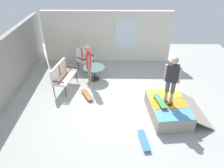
# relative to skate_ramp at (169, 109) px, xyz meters

# --- Properties ---
(ground_plane) EXTENTS (12.00, 12.00, 0.10)m
(ground_plane) POSITION_rel_skate_ramp_xyz_m (0.44, 1.65, -0.30)
(ground_plane) COLOR #A8A8A3
(house_facade) EXTENTS (0.23, 6.00, 2.41)m
(house_facade) POSITION_rel_skate_ramp_xyz_m (4.24, 2.13, 0.96)
(house_facade) COLOR silver
(house_facade) RESTS_ON ground_plane
(skate_ramp) EXTENTS (1.87, 1.97, 0.50)m
(skate_ramp) POSITION_rel_skate_ramp_xyz_m (0.00, 0.00, 0.00)
(skate_ramp) COLOR gray
(skate_ramp) RESTS_ON ground_plane
(patio_bench) EXTENTS (1.33, 0.78, 1.02)m
(patio_bench) POSITION_rel_skate_ramp_xyz_m (1.65, 3.81, 0.37)
(patio_bench) COLOR #2D2823
(patio_bench) RESTS_ON ground_plane
(patio_chair_near_house) EXTENTS (0.82, 0.80, 1.02)m
(patio_chair_near_house) POSITION_rel_skate_ramp_xyz_m (3.30, 3.19, 0.36)
(patio_chair_near_house) COLOR #2D2823
(patio_chair_near_house) RESTS_ON ground_plane
(patio_table) EXTENTS (0.90, 0.90, 0.57)m
(patio_table) POSITION_rel_skate_ramp_xyz_m (2.32, 2.64, 0.16)
(patio_table) COLOR #2D2823
(patio_table) RESTS_ON ground_plane
(person_watching) EXTENTS (0.48, 0.26, 1.71)m
(person_watching) POSITION_rel_skate_ramp_xyz_m (1.82, 2.77, 0.75)
(person_watching) COLOR silver
(person_watching) RESTS_ON ground_plane
(person_skater) EXTENTS (0.33, 0.45, 1.62)m
(person_skater) POSITION_rel_skate_ramp_xyz_m (0.00, 0.07, 1.19)
(person_skater) COLOR black
(person_skater) RESTS_ON skate_ramp
(skateboard_by_bench) EXTENTS (0.80, 0.55, 0.10)m
(skateboard_by_bench) POSITION_rel_skate_ramp_xyz_m (1.03, 2.80, -0.16)
(skateboard_by_bench) COLOR brown
(skateboard_by_bench) RESTS_ON ground_plane
(skateboard_spare) EXTENTS (0.82, 0.31, 0.10)m
(skateboard_spare) POSITION_rel_skate_ramp_xyz_m (-1.20, 0.93, -0.16)
(skateboard_spare) COLOR #3372B2
(skateboard_spare) RESTS_ON ground_plane
(skateboard_on_ramp) EXTENTS (0.82, 0.37, 0.10)m
(skateboard_on_ramp) POSITION_rel_skate_ramp_xyz_m (0.01, 0.32, 0.33)
(skateboard_on_ramp) COLOR #3F8C4C
(skateboard_on_ramp) RESTS_ON skate_ramp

